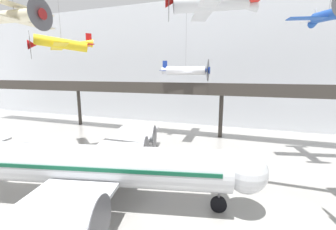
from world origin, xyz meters
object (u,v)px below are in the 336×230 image
object	(u,v)px
suspended_plane_yellow_lowwing	(62,44)
suspended_plane_blue_trainer	(329,15)
suspended_plane_white_twin	(186,71)
suspended_plane_silver_racer	(211,4)
airliner_silver_main	(82,165)
suspended_plane_cream_biplane	(15,16)

from	to	relation	value
suspended_plane_yellow_lowwing	suspended_plane_blue_trainer	bearing A→B (deg)	142.36
suspended_plane_blue_trainer	suspended_plane_yellow_lowwing	bearing A→B (deg)	-91.29
suspended_plane_white_twin	suspended_plane_silver_racer	xyz separation A→B (m)	(6.57, -17.04, 5.15)
airliner_silver_main	suspended_plane_yellow_lowwing	world-z (taller)	suspended_plane_yellow_lowwing
suspended_plane_white_twin	suspended_plane_yellow_lowwing	distance (m)	18.65
suspended_plane_cream_biplane	suspended_plane_yellow_lowwing	xyz separation A→B (m)	(-4.38, 9.52, -1.00)
suspended_plane_cream_biplane	suspended_plane_blue_trainer	bearing A→B (deg)	26.19
suspended_plane_yellow_lowwing	suspended_plane_silver_racer	world-z (taller)	suspended_plane_silver_racer
airliner_silver_main	suspended_plane_blue_trainer	bearing A→B (deg)	25.26
suspended_plane_white_twin	suspended_plane_silver_racer	size ratio (longest dim) A/B	1.24
suspended_plane_white_twin	airliner_silver_main	bearing A→B (deg)	-100.37
suspended_plane_yellow_lowwing	airliner_silver_main	bearing A→B (deg)	87.81
suspended_plane_yellow_lowwing	suspended_plane_silver_racer	size ratio (longest dim) A/B	0.92
airliner_silver_main	suspended_plane_cream_biplane	size ratio (longest dim) A/B	4.72
airliner_silver_main	suspended_plane_silver_racer	bearing A→B (deg)	15.92
airliner_silver_main	suspended_plane_cream_biplane	bearing A→B (deg)	164.46
suspended_plane_yellow_lowwing	suspended_plane_blue_trainer	distance (m)	31.98
airliner_silver_main	suspended_plane_silver_racer	xyz separation A→B (m)	(9.56, 5.21, 13.18)
suspended_plane_blue_trainer	suspended_plane_cream_biplane	bearing A→B (deg)	-72.20
suspended_plane_yellow_lowwing	suspended_plane_white_twin	bearing A→B (deg)	173.52
suspended_plane_cream_biplane	suspended_plane_white_twin	distance (m)	24.16
suspended_plane_silver_racer	suspended_plane_blue_trainer	bearing A→B (deg)	-155.42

